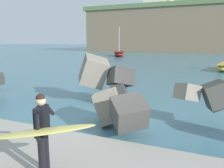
# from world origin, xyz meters

# --- Properties ---
(ground_plane) EXTENTS (400.00, 400.00, 0.00)m
(ground_plane) POSITION_xyz_m (0.00, 0.00, 0.00)
(ground_plane) COLOR #42707F
(breakwater_jetty) EXTENTS (31.53, 5.47, 2.51)m
(breakwater_jetty) POSITION_xyz_m (3.18, 1.10, 1.09)
(breakwater_jetty) COLOR #4C4944
(breakwater_jetty) RESTS_ON ground
(surfer_with_board) EXTENTS (2.08, 1.45, 1.78)m
(surfer_with_board) POSITION_xyz_m (0.73, -4.09, 1.28)
(surfer_with_board) COLOR black
(surfer_with_board) RESTS_ON walkway_path
(boat_near_centre) EXTENTS (4.38, 6.58, 5.91)m
(boat_near_centre) POSITION_xyz_m (-13.24, 36.53, 0.54)
(boat_near_centre) COLOR maroon
(boat_near_centre) RESTS_ON ground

